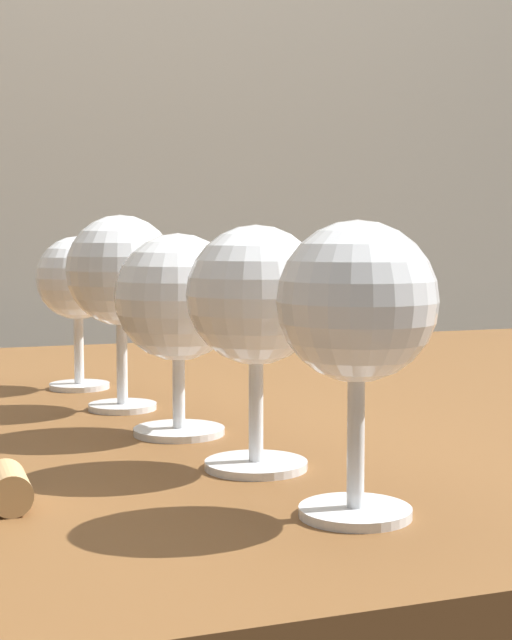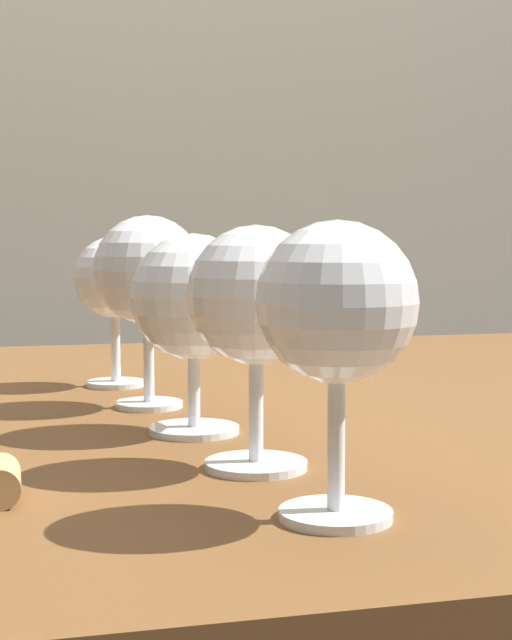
% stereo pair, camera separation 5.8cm
% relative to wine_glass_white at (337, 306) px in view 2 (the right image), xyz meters
% --- Properties ---
extents(back_wall, '(5.00, 0.08, 2.60)m').
position_rel_wine_glass_white_xyz_m(back_wall, '(-0.07, 1.32, 0.41)').
color(back_wall, beige).
rests_on(back_wall, ground_plane).
extents(dining_table, '(1.51, 0.94, 0.78)m').
position_rel_wine_glass_white_xyz_m(dining_table, '(-0.07, 0.36, -0.19)').
color(dining_table, brown).
rests_on(dining_table, ground_plane).
extents(wine_glass_white, '(0.08, 0.08, 0.15)m').
position_rel_wine_glass_white_xyz_m(wine_glass_white, '(0.00, 0.00, 0.00)').
color(wine_glass_white, white).
rests_on(wine_glass_white, dining_table).
extents(wine_glass_cabernet, '(0.08, 0.08, 0.15)m').
position_rel_wine_glass_white_xyz_m(wine_glass_cabernet, '(-0.01, 0.11, -0.01)').
color(wine_glass_cabernet, white).
rests_on(wine_glass_cabernet, dining_table).
extents(wine_glass_amber, '(0.09, 0.09, 0.15)m').
position_rel_wine_glass_white_xyz_m(wine_glass_amber, '(-0.03, 0.23, -0.01)').
color(wine_glass_amber, white).
rests_on(wine_glass_amber, dining_table).
extents(wine_glass_pinot, '(0.09, 0.09, 0.16)m').
position_rel_wine_glass_white_xyz_m(wine_glass_pinot, '(-0.05, 0.34, 0.00)').
color(wine_glass_pinot, white).
rests_on(wine_glass_pinot, dining_table).
extents(wine_glass_rose, '(0.08, 0.08, 0.14)m').
position_rel_wine_glass_white_xyz_m(wine_glass_rose, '(-0.06, 0.46, -0.01)').
color(wine_glass_rose, white).
rests_on(wine_glass_rose, dining_table).
extents(cork, '(0.02, 0.04, 0.02)m').
position_rel_wine_glass_white_xyz_m(cork, '(-0.17, 0.08, -0.10)').
color(cork, tan).
rests_on(cork, dining_table).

